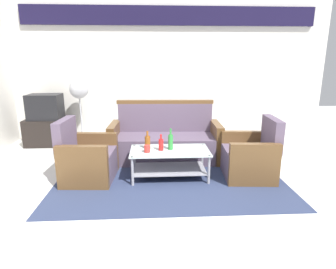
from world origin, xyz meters
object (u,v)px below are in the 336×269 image
(armchair_left, at_px, (87,160))
(bottle_red, at_px, (161,144))
(bottle_brown, at_px, (148,142))
(cup, at_px, (147,149))
(coffee_table, at_px, (170,159))
(armchair_right, at_px, (250,157))
(pedestal_fan, at_px, (79,93))
(bottle_green, at_px, (171,142))
(tv_stand, at_px, (48,132))
(couch, at_px, (165,141))
(television, at_px, (45,107))

(armchair_left, distance_m, bottle_red, 1.05)
(bottle_brown, height_order, cup, bottle_brown)
(bottle_red, distance_m, cup, 0.21)
(coffee_table, relative_size, cup, 11.00)
(armchair_right, xyz_separation_m, pedestal_fan, (-2.79, 1.83, 0.73))
(armchair_left, bearing_deg, bottle_green, 95.08)
(armchair_right, distance_m, tv_stand, 3.88)
(bottle_green, bearing_deg, armchair_right, -2.95)
(coffee_table, relative_size, pedestal_fan, 0.87)
(bottle_green, relative_size, tv_stand, 0.38)
(armchair_right, xyz_separation_m, bottle_red, (-1.27, 0.02, 0.21))
(bottle_green, xyz_separation_m, bottle_brown, (-0.32, 0.06, -0.02))
(armchair_right, relative_size, cup, 8.50)
(armchair_left, height_order, bottle_green, armchair_left)
(armchair_right, bearing_deg, couch, 59.92)
(armchair_right, xyz_separation_m, cup, (-1.46, -0.06, 0.17))
(cup, bearing_deg, couch, 71.44)
(pedestal_fan, bearing_deg, couch, -32.61)
(cup, xyz_separation_m, pedestal_fan, (-1.33, 1.89, 0.55))
(couch, relative_size, television, 3.03)
(bottle_red, relative_size, bottle_brown, 0.90)
(armchair_right, relative_size, pedestal_fan, 0.67)
(coffee_table, bearing_deg, bottle_red, -179.48)
(pedestal_fan, bearing_deg, armchair_right, -33.32)
(armchair_left, relative_size, television, 1.41)
(armchair_left, bearing_deg, television, -143.19)
(armchair_right, height_order, bottle_red, armchair_right)
(armchair_right, relative_size, television, 1.41)
(armchair_right, bearing_deg, television, 66.77)
(bottle_red, bearing_deg, armchair_left, 179.45)
(armchair_right, relative_size, tv_stand, 1.06)
(bottle_brown, bearing_deg, bottle_red, -27.75)
(armchair_left, height_order, tv_stand, armchair_left)
(bottle_brown, bearing_deg, coffee_table, -17.56)
(couch, relative_size, pedestal_fan, 1.44)
(armchair_right, height_order, bottle_brown, armchair_right)
(bottle_green, height_order, bottle_red, bottle_green)
(armchair_right, bearing_deg, bottle_green, 91.25)
(armchair_right, bearing_deg, coffee_table, 93.05)
(television, bearing_deg, bottle_brown, 140.29)
(couch, height_order, tv_stand, couch)
(bottle_brown, bearing_deg, tv_stand, 140.03)
(television, distance_m, pedestal_fan, 0.70)
(bottle_red, bearing_deg, armchair_right, -0.99)
(couch, distance_m, bottle_green, 0.77)
(bottle_green, distance_m, pedestal_fan, 2.48)
(armchair_left, xyz_separation_m, tv_stand, (-1.14, 1.75, -0.03))
(bottle_red, bearing_deg, coffee_table, 0.52)
(bottle_brown, distance_m, television, 2.60)
(coffee_table, distance_m, bottle_green, 0.26)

